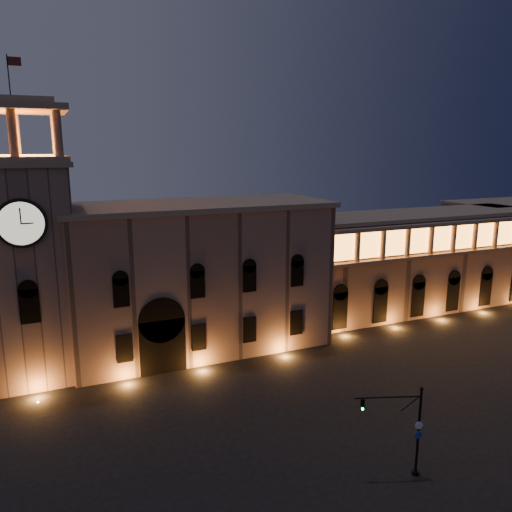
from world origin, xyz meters
name	(u,v)px	position (x,y,z in m)	size (l,w,h in m)	color
ground	(299,433)	(0.00, 0.00, 0.00)	(160.00, 160.00, 0.00)	black
government_building	(199,276)	(-2.08, 21.93, 8.77)	(30.80, 12.80, 17.60)	#836455
clock_tower	(27,261)	(-20.50, 20.98, 12.50)	(9.80, 9.80, 32.40)	#836455
colonnade_wing	(414,260)	(32.00, 23.92, 7.33)	(40.60, 11.50, 14.50)	#7E5F50
secondary_building	(506,243)	(58.00, 30.00, 7.00)	(20.00, 12.00, 14.00)	#7E5F50
traffic_light	(407,430)	(4.55, -8.02, 3.70)	(4.89, 1.94, 7.05)	black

